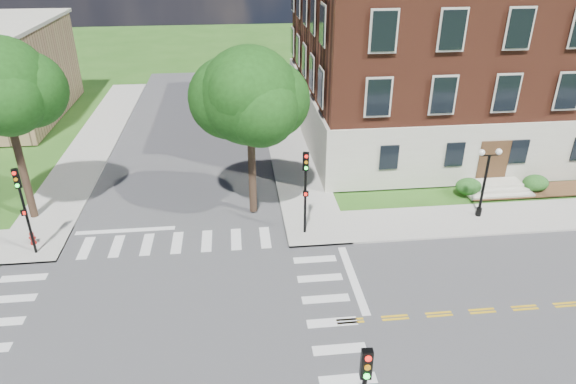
{
  "coord_description": "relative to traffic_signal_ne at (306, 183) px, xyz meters",
  "views": [
    {
      "loc": [
        3.4,
        -16.88,
        15.15
      ],
      "look_at": [
        5.98,
        6.37,
        3.2
      ],
      "focal_mm": 32.0,
      "sensor_mm": 36.0,
      "label": 1
    }
  ],
  "objects": [
    {
      "name": "ground",
      "position": [
        -7.03,
        -7.37,
        -3.19
      ],
      "size": [
        160.0,
        160.0,
        0.0
      ],
      "primitive_type": "plane",
      "color": "#295618",
      "rests_on": "ground"
    },
    {
      "name": "road_ew",
      "position": [
        -7.03,
        -7.37,
        -3.18
      ],
      "size": [
        90.0,
        12.0,
        0.01
      ],
      "primitive_type": "cube",
      "color": "#3D3D3F",
      "rests_on": "ground"
    },
    {
      "name": "road_ns",
      "position": [
        -7.03,
        -7.37,
        -3.18
      ],
      "size": [
        12.0,
        90.0,
        0.01
      ],
      "primitive_type": "cube",
      "color": "#3D3D3F",
      "rests_on": "ground"
    },
    {
      "name": "sidewalk_ne",
      "position": [
        8.34,
        8.01,
        -3.13
      ],
      "size": [
        34.0,
        34.0,
        0.12
      ],
      "color": "#9E9B93",
      "rests_on": "ground"
    },
    {
      "name": "crosswalk_east",
      "position": [
        0.17,
        -7.37,
        -3.19
      ],
      "size": [
        2.2,
        10.2,
        0.02
      ],
      "primitive_type": null,
      "color": "silver",
      "rests_on": "ground"
    },
    {
      "name": "stop_bar_east",
      "position": [
        1.77,
        -4.37,
        -3.19
      ],
      "size": [
        0.4,
        5.5,
        0.0
      ],
      "primitive_type": "cube",
      "color": "silver",
      "rests_on": "ground"
    },
    {
      "name": "main_building",
      "position": [
        16.97,
        14.62,
        5.15
      ],
      "size": [
        30.6,
        22.4,
        16.5
      ],
      "color": "beige",
      "rests_on": "ground"
    },
    {
      "name": "tree_c",
      "position": [
        -15.61,
        3.56,
        4.74
      ],
      "size": [
        5.13,
        5.13,
        10.41
      ],
      "color": "#322119",
      "rests_on": "ground"
    },
    {
      "name": "tree_d",
      "position": [
        -2.72,
        2.81,
        3.99
      ],
      "size": [
        5.39,
        5.39,
        9.78
      ],
      "color": "#322119",
      "rests_on": "ground"
    },
    {
      "name": "traffic_signal_ne",
      "position": [
        0.0,
        0.0,
        0.0
      ],
      "size": [
        0.37,
        0.43,
        4.8
      ],
      "color": "black",
      "rests_on": "ground"
    },
    {
      "name": "traffic_signal_nw",
      "position": [
        -14.27,
        -0.48,
        0.0
      ],
      "size": [
        0.38,
        0.46,
        4.8
      ],
      "color": "black",
      "rests_on": "ground"
    },
    {
      "name": "twin_lamp_west",
      "position": [
        10.46,
        0.72,
        -0.66
      ],
      "size": [
        1.36,
        0.36,
        4.23
      ],
      "color": "black",
      "rests_on": "ground"
    },
    {
      "name": "fire_hydrant",
      "position": [
        -14.66,
        0.41,
        -2.72
      ],
      "size": [
        0.35,
        0.35,
        0.75
      ],
      "color": "maroon",
      "rests_on": "ground"
    }
  ]
}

